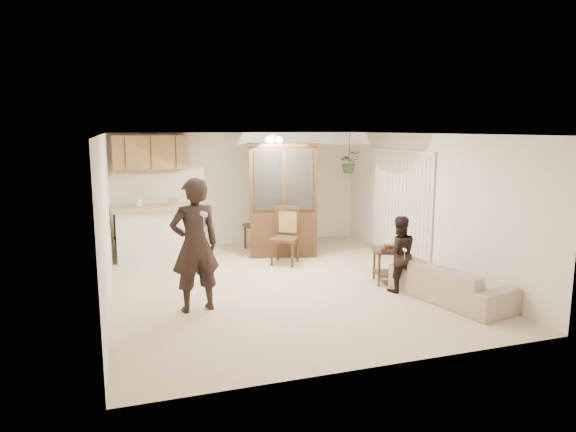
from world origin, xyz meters
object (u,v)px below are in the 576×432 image
object	(u,v)px
chair_bar	(128,246)
adult	(195,249)
china_hutch	(283,201)
chair_hutch_left	(285,248)
chair_hutch_right	(258,234)
sofa	(451,277)
child	(399,250)
side_table	(389,265)

from	to	relation	value
chair_bar	adult	bearing A→B (deg)	-93.65
adult	china_hutch	distance (m)	3.50
chair_hutch_left	chair_bar	bearing A→B (deg)	-171.73
chair_hutch_right	chair_bar	bearing A→B (deg)	-11.58
sofa	child	xyz separation A→B (m)	(-0.53, 0.64, 0.31)
chair_hutch_left	chair_hutch_right	bearing A→B (deg)	130.86
child	chair_hutch_left	xyz separation A→B (m)	(-1.21, 2.18, -0.36)
sofa	chair_hutch_left	xyz separation A→B (m)	(-1.74, 2.82, -0.05)
child	chair_hutch_left	distance (m)	2.52
sofa	adult	bearing A→B (deg)	66.20
adult	child	world-z (taller)	adult
adult	child	xyz separation A→B (m)	(3.20, -0.13, -0.22)
sofa	adult	xyz separation A→B (m)	(-3.73, 0.77, 0.53)
sofa	chair_hutch_left	size ratio (longest dim) A/B	1.69
china_hutch	chair_bar	bearing A→B (deg)	-177.39
child	chair_bar	distance (m)	5.41
china_hutch	chair_hutch_left	size ratio (longest dim) A/B	2.07
side_table	child	bearing A→B (deg)	-102.38
adult	chair_bar	world-z (taller)	adult
chair_hutch_right	china_hutch	bearing A→B (deg)	108.23
china_hutch	side_table	distance (m)	2.78
sofa	side_table	distance (m)	1.19
child	sofa	bearing A→B (deg)	142.42
sofa	side_table	size ratio (longest dim) A/B	2.80
china_hutch	chair_hutch_left	distance (m)	1.08
side_table	chair_hutch_right	distance (m)	3.38
child	chair_bar	size ratio (longest dim) A/B	1.43
china_hutch	chair_hutch_left	world-z (taller)	china_hutch
side_table	sofa	bearing A→B (deg)	-68.88
adult	side_table	size ratio (longest dim) A/B	2.69
sofa	china_hutch	distance (m)	3.91
side_table	chair_hutch_left	size ratio (longest dim) A/B	0.60
child	side_table	xyz separation A→B (m)	(0.10, 0.46, -0.37)
child	side_table	distance (m)	0.60
chair_bar	chair_hutch_right	world-z (taller)	chair_hutch_right
side_table	chair_bar	bearing A→B (deg)	143.85
sofa	chair_bar	bearing A→B (deg)	35.75
china_hutch	chair_hutch_right	world-z (taller)	china_hutch
adult	chair_hutch_left	distance (m)	2.92
adult	chair_hutch_left	xyz separation A→B (m)	(1.99, 2.05, -0.59)
adult	sofa	bearing A→B (deg)	159.31
adult	chair_bar	bearing A→B (deg)	-84.50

